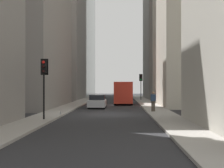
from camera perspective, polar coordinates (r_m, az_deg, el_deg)
ground_plane at (r=27.01m, az=-0.81°, el=-5.38°), size 135.00×135.00×0.00m
sidewalk_right at (r=27.56m, az=-10.24°, el=-5.12°), size 90.00×2.20×0.14m
sidewalk_left at (r=27.18m, az=8.75°, el=-5.19°), size 90.00×2.20×0.14m
building_left_far at (r=60.63m, az=10.82°, el=12.45°), size 14.68×10.50×31.45m
building_right_far at (r=56.66m, az=-10.43°, el=7.34°), size 13.64×10.00×19.79m
delivery_truck at (r=40.86m, az=1.99°, el=-1.59°), size 6.46×2.25×2.84m
sedan_silver at (r=34.28m, az=-2.63°, el=-3.18°), size 4.30×1.78×1.42m
traffic_light_foreground at (r=21.98m, az=-12.04°, el=1.65°), size 0.43×0.52×4.08m
traffic_light_midblock at (r=50.90m, az=5.17°, el=0.56°), size 0.43×0.52×4.08m
pedestrian at (r=28.27m, az=7.35°, el=-2.92°), size 0.26×0.44×1.75m
discarded_bottle at (r=25.46m, az=-9.16°, el=-5.12°), size 0.07×0.07×0.27m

